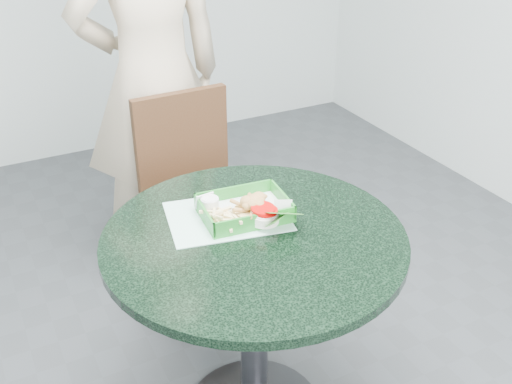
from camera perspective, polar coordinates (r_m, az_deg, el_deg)
name	(u,v)px	position (r m, az deg, el deg)	size (l,w,h in m)	color
cafe_table	(254,285)	(1.89, -0.17, -8.82)	(0.91, 0.91, 0.75)	#313135
dining_chair	(193,190)	(2.51, -6.01, 0.19)	(0.40, 0.40, 0.93)	#513925
diner_person	(149,27)	(2.54, -10.18, 15.17)	(0.84, 0.55, 2.29)	beige
placemat	(227,222)	(1.88, -2.74, -2.83)	(0.37, 0.27, 0.00)	#B7ECD9
food_basket	(244,217)	(1.87, -1.11, -2.36)	(0.27, 0.19, 0.05)	#238529
crab_sandwich	(254,210)	(1.84, -0.16, -1.76)	(0.12, 0.12, 0.07)	#DBB96D
fries_pile	(222,223)	(1.80, -3.30, -3.00)	(0.10, 0.11, 0.04)	#FFE197
sauce_ramekin	(210,209)	(1.85, -4.41, -1.66)	(0.06, 0.06, 0.03)	white
garnish_cup	(270,219)	(1.81, 1.34, -2.61)	(0.13, 0.13, 0.05)	white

